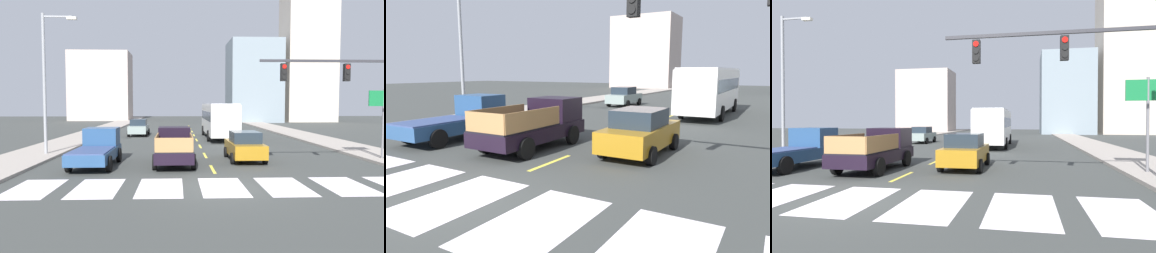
# 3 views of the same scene
# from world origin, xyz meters

# --- Properties ---
(ground_plane) EXTENTS (160.00, 160.00, 0.00)m
(ground_plane) POSITION_xyz_m (0.00, 0.00, 0.00)
(ground_plane) COLOR #3A3D3A
(sidewalk_right) EXTENTS (3.61, 110.00, 0.15)m
(sidewalk_right) POSITION_xyz_m (11.05, 18.00, 0.07)
(sidewalk_right) COLOR #9F958B
(sidewalk_right) RESTS_ON ground
(sidewalk_left) EXTENTS (3.61, 110.00, 0.15)m
(sidewalk_left) POSITION_xyz_m (-11.05, 18.00, 0.07)
(sidewalk_left) COLOR #9F958B
(sidewalk_left) RESTS_ON ground
(crosswalk_stripe_2) EXTENTS (1.79, 3.46, 0.01)m
(crosswalk_stripe_2) POSITION_xyz_m (-2.50, 0.00, 0.00)
(crosswalk_stripe_2) COLOR silver
(crosswalk_stripe_2) RESTS_ON ground
(crosswalk_stripe_3) EXTENTS (1.79, 3.46, 0.01)m
(crosswalk_stripe_3) POSITION_xyz_m (0.00, 0.00, 0.00)
(crosswalk_stripe_3) COLOR silver
(crosswalk_stripe_3) RESTS_ON ground
(crosswalk_stripe_4) EXTENTS (1.79, 3.46, 0.01)m
(crosswalk_stripe_4) POSITION_xyz_m (2.50, 0.00, 0.00)
(crosswalk_stripe_4) COLOR silver
(crosswalk_stripe_4) RESTS_ON ground
(crosswalk_stripe_5) EXTENTS (1.79, 3.46, 0.01)m
(crosswalk_stripe_5) POSITION_xyz_m (5.00, 0.00, 0.00)
(crosswalk_stripe_5) COLOR silver
(crosswalk_stripe_5) RESTS_ON ground
(crosswalk_stripe_6) EXTENTS (1.79, 3.46, 0.01)m
(crosswalk_stripe_6) POSITION_xyz_m (7.50, 0.00, 0.00)
(crosswalk_stripe_6) COLOR silver
(crosswalk_stripe_6) RESTS_ON ground
(lane_dash_0) EXTENTS (0.16, 2.40, 0.01)m
(lane_dash_0) POSITION_xyz_m (0.00, 4.00, 0.00)
(lane_dash_0) COLOR yellow
(lane_dash_0) RESTS_ON ground
(lane_dash_1) EXTENTS (0.16, 2.40, 0.01)m
(lane_dash_1) POSITION_xyz_m (0.00, 9.00, 0.00)
(lane_dash_1) COLOR yellow
(lane_dash_1) RESTS_ON ground
(lane_dash_2) EXTENTS (0.16, 2.40, 0.01)m
(lane_dash_2) POSITION_xyz_m (0.00, 14.00, 0.00)
(lane_dash_2) COLOR yellow
(lane_dash_2) RESTS_ON ground
(lane_dash_3) EXTENTS (0.16, 2.40, 0.01)m
(lane_dash_3) POSITION_xyz_m (0.00, 19.00, 0.00)
(lane_dash_3) COLOR yellow
(lane_dash_3) RESTS_ON ground
(lane_dash_4) EXTENTS (0.16, 2.40, 0.01)m
(lane_dash_4) POSITION_xyz_m (0.00, 24.00, 0.00)
(lane_dash_4) COLOR yellow
(lane_dash_4) RESTS_ON ground
(lane_dash_5) EXTENTS (0.16, 2.40, 0.01)m
(lane_dash_5) POSITION_xyz_m (0.00, 29.00, 0.00)
(lane_dash_5) COLOR yellow
(lane_dash_5) RESTS_ON ground
(lane_dash_6) EXTENTS (0.16, 2.40, 0.01)m
(lane_dash_6) POSITION_xyz_m (0.00, 34.00, 0.00)
(lane_dash_6) COLOR yellow
(lane_dash_6) RESTS_ON ground
(lane_dash_7) EXTENTS (0.16, 2.40, 0.01)m
(lane_dash_7) POSITION_xyz_m (0.00, 39.00, 0.00)
(lane_dash_7) COLOR yellow
(lane_dash_7) RESTS_ON ground
(pickup_stakebed) EXTENTS (2.18, 5.20, 1.96)m
(pickup_stakebed) POSITION_xyz_m (-1.96, 5.91, 0.94)
(pickup_stakebed) COLOR black
(pickup_stakebed) RESTS_ON ground
(pickup_dark) EXTENTS (2.18, 5.20, 1.96)m
(pickup_dark) POSITION_xyz_m (-6.13, 5.54, 0.92)
(pickup_dark) COLOR navy
(pickup_dark) RESTS_ON ground
(city_bus) EXTENTS (2.72, 10.80, 3.32)m
(city_bus) POSITION_xyz_m (2.21, 20.55, 1.95)
(city_bus) COLOR silver
(city_bus) RESTS_ON ground
(sedan_far) EXTENTS (2.02, 4.40, 1.72)m
(sedan_far) POSITION_xyz_m (2.16, 6.81, 0.86)
(sedan_far) COLOR #9B6A16
(sedan_far) RESTS_ON ground
(sedan_near_left) EXTENTS (2.02, 4.40, 1.72)m
(sedan_near_left) POSITION_xyz_m (-5.73, 23.71, 0.86)
(sedan_near_left) COLOR gray
(sedan_near_left) RESTS_ON ground
(traffic_signal_gantry) EXTENTS (7.79, 0.27, 6.00)m
(traffic_signal_gantry) POSITION_xyz_m (7.42, 2.99, 4.15)
(traffic_signal_gantry) COLOR #2D2D33
(traffic_signal_gantry) RESTS_ON ground
(direction_sign_green) EXTENTS (1.70, 0.12, 4.20)m
(direction_sign_green) POSITION_xyz_m (10.15, 6.33, 3.03)
(direction_sign_green) COLOR slate
(direction_sign_green) RESTS_ON ground
(streetlight_left) EXTENTS (2.20, 0.28, 9.00)m
(streetlight_left) POSITION_xyz_m (-10.05, 9.27, 4.97)
(streetlight_left) COLOR gray
(streetlight_left) RESTS_ON ground
(block_mid_left) EXTENTS (11.44, 8.04, 13.28)m
(block_mid_left) POSITION_xyz_m (-16.63, 59.26, 6.64)
(block_mid_left) COLOR #B8A59B
(block_mid_left) RESTS_ON ground
(block_mid_right) EXTENTS (8.97, 9.13, 14.43)m
(block_mid_right) POSITION_xyz_m (12.08, 51.79, 7.22)
(block_mid_right) COLOR gray
(block_mid_right) RESTS_ON ground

